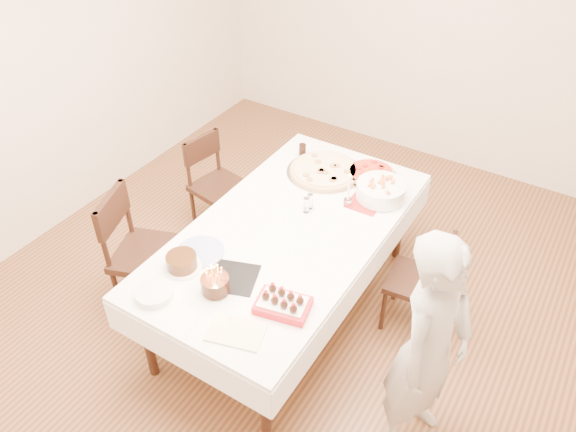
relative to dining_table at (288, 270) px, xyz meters
The scene contains 22 objects.
floor 0.38m from the dining_table, 31.44° to the left, with size 5.00×5.00×0.00m, color #532F1C.
wall_back 2.71m from the dining_table, 88.81° to the left, with size 4.50×0.04×2.70m, color beige.
wall_left 2.40m from the dining_table, behind, with size 0.04×5.00×2.70m, color beige.
dining_table is the anchor object (origin of this frame).
chair_right_savory 0.87m from the dining_table, 23.84° to the left, with size 0.40×0.40×0.78m, color black, non-canonical shape.
chair_left_savory 1.08m from the dining_table, 153.13° to the left, with size 0.43×0.43×0.83m, color black, non-canonical shape.
chair_left_dessert 0.96m from the dining_table, 151.27° to the right, with size 0.49×0.49×0.95m, color black, non-canonical shape.
person 1.26m from the dining_table, 21.04° to the right, with size 0.54×0.36×1.49m, color #B0ACA6.
pizza_white 0.80m from the dining_table, 99.06° to the left, with size 0.56×0.56×0.04m, color beige.
pizza_pepperoni 0.94m from the dining_table, 76.81° to the left, with size 0.38×0.38×0.04m, color red.
red_placemat 0.70m from the dining_table, 59.03° to the left, with size 0.22×0.22×0.01m, color #B21E1E.
pasta_bowl 0.84m from the dining_table, 59.47° to the left, with size 0.34×0.34×0.11m, color white.
taper_candle 0.70m from the dining_table, 63.94° to the left, with size 0.06×0.06×0.27m, color white.
shaker_pair 0.48m from the dining_table, 87.08° to the left, with size 0.10×0.10×0.11m, color white, non-canonical shape.
cola_glass 0.98m from the dining_table, 114.70° to the left, with size 0.05×0.05×0.10m, color black.
layer_cake 0.84m from the dining_table, 118.10° to the right, with size 0.23×0.23×0.09m, color #371E0D.
cake_board 0.67m from the dining_table, 93.21° to the right, with size 0.27×0.27×0.01m, color black.
birthday_cake 0.83m from the dining_table, 94.53° to the right, with size 0.16×0.16×0.16m, color #351A0E.
strawberry_box 0.80m from the dining_table, 60.43° to the right, with size 0.30×0.20×0.07m, color red, non-canonical shape.
box_lid 0.97m from the dining_table, 75.81° to the right, with size 0.30×0.20×0.02m, color beige.
plate_stack 1.04m from the dining_table, 109.79° to the right, with size 0.22×0.22×0.05m, color white.
china_plate 0.70m from the dining_table, 124.97° to the right, with size 0.30×0.30×0.01m, color white.
Camera 1 is at (1.42, -2.40, 3.09)m, focal length 35.00 mm.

